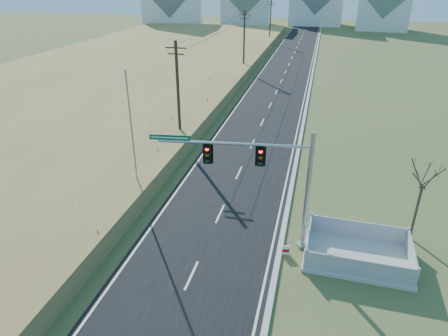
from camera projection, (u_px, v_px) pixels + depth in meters
The scene contains 14 objects.
ground at pixel (203, 252), 22.12m from camera, with size 260.00×260.00×0.00m, color #515B2C.
road at pixel (288, 67), 65.77m from camera, with size 8.00×180.00×0.06m, color black.
curb at pixel (314, 68), 64.87m from camera, with size 0.30×180.00×0.18m, color #B2AFA8.
reed_marsh at pixel (127, 69), 61.83m from camera, with size 38.00×110.00×1.30m, color #A8924B.
utility_pole_near at pixel (178, 92), 34.54m from camera, with size 1.80×0.26×9.00m.
utility_pole_mid at pixel (244, 41), 60.73m from camera, with size 1.80×0.26×9.00m.
utility_pole_far at pixel (270, 20), 86.93m from camera, with size 1.80×0.26×9.00m.
condo_nnw at pixel (247, 0), 117.19m from camera, with size 14.93×11.17×17.03m.
condo_ne at pixel (385, 3), 105.72m from camera, with size 14.12×10.51×16.52m.
traffic_signal_mast at pixel (273, 178), 20.95m from camera, with size 8.59×1.36×6.89m.
fence_enclosure at pixel (357, 255), 21.53m from camera, with size 5.72×4.03×1.27m.
open_sign at pixel (286, 250), 21.77m from camera, with size 0.49×0.16×0.60m.
flagpole at pixel (134, 149), 26.41m from camera, with size 0.39×0.39×8.74m.
bare_tree at pixel (425, 174), 21.48m from camera, with size 1.96×1.96×5.19m.
Camera 1 is at (5.34, -17.04, 13.93)m, focal length 32.00 mm.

